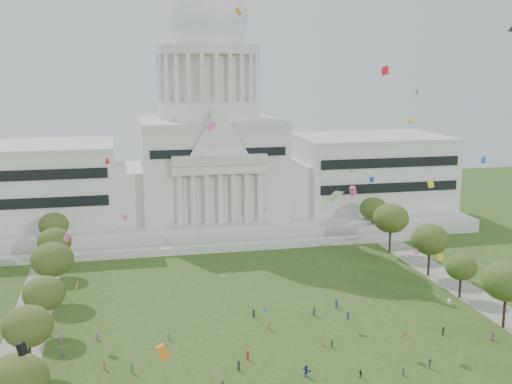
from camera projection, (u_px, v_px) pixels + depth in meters
name	position (u px, v px, depth m)	size (l,w,h in m)	color
capitol	(210.00, 157.00, 205.60)	(160.00, 64.50, 91.30)	beige
path_left	(23.00, 344.00, 119.71)	(8.00, 160.00, 0.04)	gray
path_right	(485.00, 303.00, 140.07)	(8.00, 160.00, 0.04)	gray
row_tree_l_1	(16.00, 381.00, 87.23)	(8.86, 8.86, 12.59)	black
row_tree_l_2	(28.00, 326.00, 106.53)	(8.42, 8.42, 11.97)	black
row_tree_r_2	(507.00, 281.00, 125.34)	(9.55, 9.55, 13.58)	black
row_tree_l_3	(44.00, 293.00, 122.70)	(8.12, 8.12, 11.55)	black
row_tree_r_3	(461.00, 267.00, 142.22)	(7.01, 7.01, 9.98)	black
row_tree_l_4	(52.00, 259.00, 140.19)	(9.29, 9.29, 13.21)	black
row_tree_r_4	(430.00, 239.00, 156.77)	(9.19, 9.19, 13.06)	black
row_tree_l_5	(54.00, 242.00, 157.94)	(8.33, 8.33, 11.85)	black
row_tree_r_5	(391.00, 218.00, 175.67)	(9.82, 9.82, 13.96)	black
row_tree_l_6	(54.00, 225.00, 174.98)	(8.19, 8.19, 11.64)	black
row_tree_r_6	(373.00, 209.00, 193.65)	(8.42, 8.42, 11.97)	black
person_0	(492.00, 336.00, 121.08)	(0.85, 0.55, 1.73)	#994C8C
person_2	(444.00, 331.00, 123.53)	(0.80, 0.49, 1.64)	#26262B
person_4	(360.00, 374.00, 106.57)	(0.89, 0.48, 1.51)	#26262B
person_5	(306.00, 371.00, 106.99)	(1.85, 0.73, 1.99)	navy
person_9	(430.00, 364.00, 109.86)	(1.08, 0.56, 1.68)	#26262B
person_10	(332.00, 344.00, 118.11)	(0.83, 0.45, 1.42)	#26262B
distant_crowd	(217.00, 357.00, 112.36)	(58.43, 40.34, 1.92)	#33723F
kite_swarm	(305.00, 213.00, 103.89)	(83.31, 94.94, 55.37)	green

